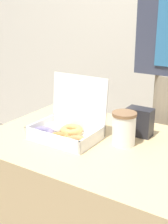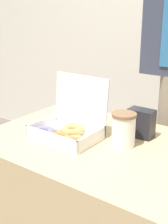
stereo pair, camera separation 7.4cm
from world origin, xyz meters
TOP-DOWN VIEW (x-y plane):
  - table at (0.00, 0.00)m, footprint 0.90×0.66m
  - donut_box at (-0.12, -0.04)m, footprint 0.30×0.23m
  - coffee_cup at (0.12, 0.03)m, footprint 0.10×0.10m
  - napkin_holder at (0.14, 0.15)m, footprint 0.11×0.06m

SIDE VIEW (x-z plane):
  - table at x=0.00m, z-range 0.00..0.72m
  - donut_box at x=-0.12m, z-range 0.64..0.88m
  - napkin_holder at x=0.14m, z-range 0.72..0.84m
  - coffee_cup at x=0.12m, z-range 0.72..0.86m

